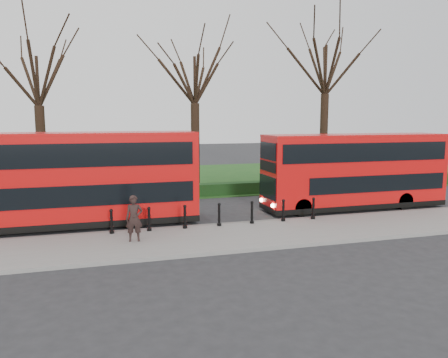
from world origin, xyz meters
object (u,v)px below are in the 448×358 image
object	(u,v)px
bollard_row	(219,215)
bus_lead	(78,180)
pedestrian	(134,218)
bus_rear	(355,172)

from	to	relation	value
bollard_row	bus_lead	xyz separation A→B (m)	(-6.07, 2.32, 1.53)
bollard_row	pedestrian	world-z (taller)	pedestrian
bus_rear	pedestrian	xyz separation A→B (m)	(-12.22, -3.63, -0.99)
bus_lead	pedestrian	bearing A→B (deg)	-59.56
bus_lead	bus_rear	bearing A→B (deg)	-0.44
bollard_row	bus_rear	world-z (taller)	bus_rear
bollard_row	bus_rear	bearing A→B (deg)	14.85
bus_rear	bus_lead	bearing A→B (deg)	179.56
bus_rear	pedestrian	world-z (taller)	bus_rear
pedestrian	bus_lead	bearing A→B (deg)	126.60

